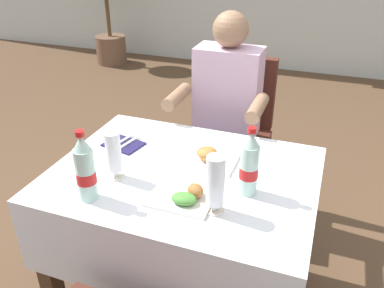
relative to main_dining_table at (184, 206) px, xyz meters
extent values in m
plane|color=brown|center=(0.05, 0.09, -0.57)|extent=(11.00, 11.00, 0.00)
cube|color=white|center=(0.00, 0.00, 0.17)|extent=(1.08, 0.83, 0.02)
cube|color=white|center=(0.00, -0.41, 0.00)|extent=(1.08, 0.02, 0.32)
cube|color=white|center=(0.00, 0.41, 0.00)|extent=(1.08, 0.02, 0.32)
cube|color=white|center=(-0.53, 0.00, 0.00)|extent=(0.02, 0.83, 0.32)
cube|color=white|center=(0.53, 0.00, 0.00)|extent=(0.02, 0.83, 0.32)
cube|color=#472D1E|center=(-0.48, -0.35, -0.20)|extent=(0.07, 0.07, 0.72)
cube|color=#472D1E|center=(-0.48, 0.35, -0.20)|extent=(0.07, 0.07, 0.72)
cube|color=#472D1E|center=(0.48, 0.35, -0.20)|extent=(0.07, 0.07, 0.72)
cube|color=#4C2319|center=(0.00, 0.71, -0.08)|extent=(0.44, 0.44, 0.08)
cube|color=#4C2319|center=(0.00, 0.96, 0.18)|extent=(0.42, 0.06, 0.44)
cube|color=black|center=(-0.17, 0.54, -0.34)|extent=(0.04, 0.04, 0.45)
cube|color=black|center=(0.17, 0.54, -0.34)|extent=(0.04, 0.04, 0.45)
cube|color=black|center=(-0.17, 0.88, -0.34)|extent=(0.04, 0.04, 0.45)
cube|color=black|center=(0.17, 0.88, -0.34)|extent=(0.04, 0.04, 0.45)
cylinder|color=#282D42|center=(-0.11, 0.51, -0.34)|extent=(0.10, 0.10, 0.45)
cylinder|color=#282D42|center=(0.05, 0.51, -0.34)|extent=(0.10, 0.10, 0.45)
cube|color=#282D42|center=(-0.03, 0.67, -0.06)|extent=(0.34, 0.36, 0.12)
cube|color=silver|center=(-0.03, 0.75, 0.25)|extent=(0.36, 0.20, 0.50)
sphere|color=#997051|center=(-0.03, 0.75, 0.60)|extent=(0.19, 0.19, 0.19)
cylinder|color=#997051|center=(-0.24, 0.52, 0.28)|extent=(0.07, 0.26, 0.07)
cylinder|color=#997051|center=(0.19, 0.52, 0.28)|extent=(0.07, 0.26, 0.07)
cube|color=white|center=(0.06, -0.15, 0.18)|extent=(0.24, 0.24, 0.01)
ellipsoid|color=#4C8E38|center=(0.08, -0.21, 0.21)|extent=(0.10, 0.07, 0.04)
ellipsoid|color=#99602D|center=(0.11, -0.16, 0.21)|extent=(0.09, 0.09, 0.05)
cube|color=white|center=(0.07, 0.14, 0.18)|extent=(0.23, 0.23, 0.01)
ellipsoid|color=#99602D|center=(0.08, 0.09, 0.20)|extent=(0.09, 0.07, 0.03)
ellipsoid|color=#99602D|center=(0.04, 0.13, 0.21)|extent=(0.08, 0.07, 0.05)
ellipsoid|color=#B77A38|center=(0.06, 0.12, 0.21)|extent=(0.10, 0.10, 0.05)
cylinder|color=white|center=(0.20, -0.20, 0.18)|extent=(0.07, 0.07, 0.01)
cylinder|color=white|center=(0.20, -0.20, 0.20)|extent=(0.02, 0.02, 0.03)
cylinder|color=white|center=(0.20, -0.20, 0.31)|extent=(0.07, 0.07, 0.19)
cylinder|color=#C68928|center=(0.20, -0.20, 0.27)|extent=(0.06, 0.06, 0.11)
cylinder|color=white|center=(-0.24, -0.13, 0.18)|extent=(0.07, 0.07, 0.01)
cylinder|color=white|center=(-0.24, -0.13, 0.20)|extent=(0.02, 0.02, 0.03)
cylinder|color=white|center=(-0.24, -0.13, 0.29)|extent=(0.06, 0.06, 0.16)
cylinder|color=gold|center=(-0.24, -0.13, 0.25)|extent=(0.06, 0.06, 0.07)
cylinder|color=silver|center=(-0.27, -0.29, 0.28)|extent=(0.07, 0.07, 0.21)
cylinder|color=red|center=(-0.27, -0.29, 0.27)|extent=(0.07, 0.07, 0.05)
cone|color=silver|center=(-0.27, -0.29, 0.41)|extent=(0.06, 0.06, 0.05)
cylinder|color=red|center=(-0.27, -0.29, 0.45)|extent=(0.03, 0.03, 0.02)
cylinder|color=silver|center=(0.28, -0.05, 0.28)|extent=(0.07, 0.07, 0.20)
cylinder|color=red|center=(0.28, -0.05, 0.27)|extent=(0.07, 0.07, 0.04)
cone|color=silver|center=(0.28, -0.05, 0.40)|extent=(0.06, 0.06, 0.05)
cylinder|color=red|center=(0.28, -0.05, 0.44)|extent=(0.03, 0.03, 0.02)
cube|color=#231E4C|center=(-0.35, 0.12, 0.18)|extent=(0.19, 0.16, 0.01)
cube|color=silver|center=(-0.36, 0.12, 0.19)|extent=(0.05, 0.19, 0.01)
cube|color=silver|center=(-0.33, 0.11, 0.19)|extent=(0.05, 0.19, 0.01)
cylinder|color=brown|center=(-2.36, 3.34, -0.38)|extent=(0.40, 0.40, 0.37)
cylinder|color=brown|center=(-2.36, 3.34, 0.07)|extent=(0.05, 0.05, 0.54)
camera|label=1|loc=(0.51, -1.29, 1.06)|focal=37.20mm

